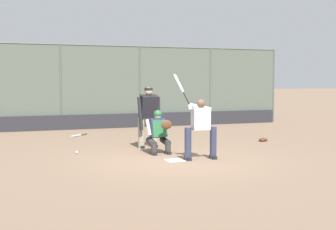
{
  "coord_description": "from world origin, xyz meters",
  "views": [
    {
      "loc": [
        4.11,
        10.62,
        1.98
      ],
      "look_at": [
        -0.2,
        -1.0,
        1.05
      ],
      "focal_mm": 50.0,
      "sensor_mm": 36.0,
      "label": 1
    }
  ],
  "objects_px": {
    "catcher_behind_plate": "(159,131)",
    "fielding_glove_on_dirt": "(263,140)",
    "batter_at_plate": "(200,127)",
    "spare_bat_near_backstop": "(77,136)",
    "umpire_home": "(148,115)",
    "baseball_loose": "(77,152)"
  },
  "relations": [
    {
      "from": "batter_at_plate",
      "to": "fielding_glove_on_dirt",
      "type": "bearing_deg",
      "value": -140.77
    },
    {
      "from": "batter_at_plate",
      "to": "umpire_home",
      "type": "relative_size",
      "value": 1.21
    },
    {
      "from": "catcher_behind_plate",
      "to": "spare_bat_near_backstop",
      "type": "height_order",
      "value": "catcher_behind_plate"
    },
    {
      "from": "batter_at_plate",
      "to": "umpire_home",
      "type": "distance_m",
      "value": 2.4
    },
    {
      "from": "batter_at_plate",
      "to": "catcher_behind_plate",
      "type": "distance_m",
      "value": 1.41
    },
    {
      "from": "catcher_behind_plate",
      "to": "fielding_glove_on_dirt",
      "type": "xyz_separation_m",
      "value": [
        -4.0,
        -1.22,
        -0.55
      ]
    },
    {
      "from": "spare_bat_near_backstop",
      "to": "catcher_behind_plate",
      "type": "bearing_deg",
      "value": 62.83
    },
    {
      "from": "batter_at_plate",
      "to": "spare_bat_near_backstop",
      "type": "height_order",
      "value": "batter_at_plate"
    },
    {
      "from": "umpire_home",
      "to": "fielding_glove_on_dirt",
      "type": "bearing_deg",
      "value": 178.88
    },
    {
      "from": "spare_bat_near_backstop",
      "to": "umpire_home",
      "type": "bearing_deg",
      "value": 68.64
    },
    {
      "from": "spare_bat_near_backstop",
      "to": "baseball_loose",
      "type": "bearing_deg",
      "value": 36.16
    },
    {
      "from": "spare_bat_near_backstop",
      "to": "baseball_loose",
      "type": "distance_m",
      "value": 3.91
    },
    {
      "from": "batter_at_plate",
      "to": "spare_bat_near_backstop",
      "type": "xyz_separation_m",
      "value": [
        2.08,
        -5.85,
        -0.79
      ]
    },
    {
      "from": "batter_at_plate",
      "to": "baseball_loose",
      "type": "height_order",
      "value": "batter_at_plate"
    },
    {
      "from": "catcher_behind_plate",
      "to": "umpire_home",
      "type": "bearing_deg",
      "value": -94.75
    },
    {
      "from": "catcher_behind_plate",
      "to": "spare_bat_near_backstop",
      "type": "bearing_deg",
      "value": -74.19
    },
    {
      "from": "umpire_home",
      "to": "baseball_loose",
      "type": "distance_m",
      "value": 2.35
    },
    {
      "from": "umpire_home",
      "to": "catcher_behind_plate",
      "type": "bearing_deg",
      "value": 83.72
    },
    {
      "from": "spare_bat_near_backstop",
      "to": "baseball_loose",
      "type": "xyz_separation_m",
      "value": [
        0.65,
        3.86,
        0.0
      ]
    },
    {
      "from": "catcher_behind_plate",
      "to": "fielding_glove_on_dirt",
      "type": "bearing_deg",
      "value": -164.34
    },
    {
      "from": "baseball_loose",
      "to": "fielding_glove_on_dirt",
      "type": "bearing_deg",
      "value": -175.82
    },
    {
      "from": "spare_bat_near_backstop",
      "to": "fielding_glove_on_dirt",
      "type": "bearing_deg",
      "value": 103.57
    }
  ]
}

